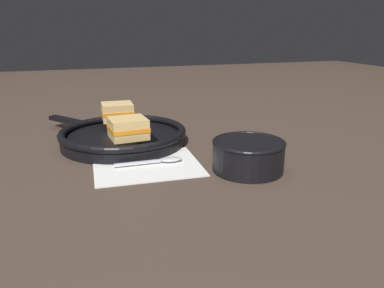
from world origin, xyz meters
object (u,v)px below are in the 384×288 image
Objects in this scene: sandwich_near_left at (128,128)px; sandwich_near_right at (117,112)px; skillet at (123,136)px; soup_bowl at (248,153)px; spoon at (162,160)px.

sandwich_near_left is 1.04× the size of sandwich_near_right.
skillet is at bearing -90.70° from sandwich_near_right.
soup_bowl is at bearing -58.12° from sandwich_near_right.
spoon is (-0.16, 0.10, -0.03)m from soup_bowl.
sandwich_near_right is at bearing 90.13° from sandwich_near_left.
soup_bowl reaches higher than spoon.
skillet is at bearing 90.93° from sandwich_near_left.
soup_bowl is 0.42m from sandwich_near_right.
skillet reaches higher than spoon.
sandwich_near_right reaches higher than spoon.
skillet is 4.66× the size of sandwich_near_right.
soup_bowl is 0.34m from skillet.
sandwich_near_right is at bearing 103.82° from spoon.
sandwich_near_right reaches higher than soup_bowl.
spoon is 1.72× the size of sandwich_near_right.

